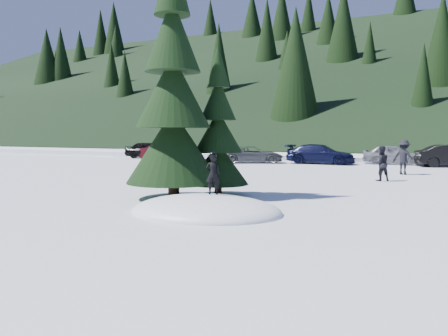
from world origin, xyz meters
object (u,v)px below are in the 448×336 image
at_px(car_0, 150,150).
at_px(car_4, 393,154).
at_px(car_2, 253,155).
at_px(spruce_short, 218,137).
at_px(adult_2, 404,157).
at_px(spruce_tall, 173,101).
at_px(car_3, 320,154).
at_px(child_skier, 213,174).
at_px(car_1, 171,152).
at_px(adult_0, 381,164).

bearing_deg(car_0, car_4, -93.14).
xyz_separation_m(car_2, car_4, (9.61, 2.84, 0.09)).
xyz_separation_m(spruce_short, adult_2, (5.52, 11.40, -1.17)).
bearing_deg(car_4, spruce_tall, 165.50).
xyz_separation_m(adult_2, car_4, (-1.14, 7.86, -0.23)).
distance_m(spruce_tall, spruce_short, 2.11).
relative_size(car_2, car_3, 0.91).
bearing_deg(spruce_tall, car_0, 127.33).
bearing_deg(car_2, child_skier, 174.23).
bearing_deg(car_2, car_1, 84.05).
bearing_deg(car_0, car_1, -134.71).
bearing_deg(spruce_short, child_skier, -66.19).
height_order(car_0, car_1, car_1).
bearing_deg(car_3, adult_2, -133.96).
height_order(adult_0, car_3, adult_0).
height_order(car_1, car_2, car_1).
relative_size(spruce_short, car_4, 1.29).
relative_size(spruce_short, car_1, 1.18).
bearing_deg(spruce_tall, car_1, 122.85).
bearing_deg(car_2, adult_0, -156.15).
distance_m(adult_2, car_0, 22.34).
bearing_deg(spruce_tall, car_3, 88.31).
height_order(spruce_tall, adult_2, spruce_tall).
bearing_deg(car_1, adult_2, -122.65).
height_order(adult_0, car_4, adult_0).
relative_size(spruce_tall, car_2, 1.93).
bearing_deg(car_0, car_3, -98.66).
height_order(spruce_short, adult_2, spruce_short).
bearing_deg(car_4, adult_2, -171.63).
relative_size(car_2, car_4, 1.07).
distance_m(spruce_tall, adult_0, 10.89).
bearing_deg(spruce_tall, adult_0, 57.08).
relative_size(adult_0, car_0, 0.38).
distance_m(adult_0, car_2, 13.41).
height_order(spruce_short, car_0, spruce_short).
bearing_deg(car_4, spruce_short, 167.29).
relative_size(spruce_tall, child_skier, 7.46).
relative_size(spruce_tall, car_1, 1.88).
distance_m(car_1, car_2, 6.31).
xyz_separation_m(spruce_short, car_4, (4.38, 19.27, -1.39)).
xyz_separation_m(child_skier, car_2, (-6.50, 19.29, -0.44)).
distance_m(child_skier, car_2, 20.36).
distance_m(spruce_tall, car_1, 19.02).
bearing_deg(child_skier, adult_0, -131.50).
bearing_deg(car_2, car_4, -97.93).
relative_size(adult_0, car_2, 0.37).
xyz_separation_m(spruce_tall, car_0, (-14.81, 19.42, -2.58)).
height_order(spruce_tall, car_2, spruce_tall).
distance_m(spruce_short, adult_0, 8.98).
xyz_separation_m(spruce_tall, car_1, (-10.22, 15.83, -2.57)).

